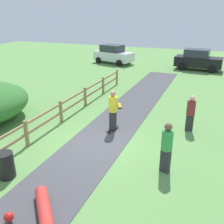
{
  "coord_description": "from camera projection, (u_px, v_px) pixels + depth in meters",
  "views": [
    {
      "loc": [
        4.13,
        -8.56,
        5.18
      ],
      "look_at": [
        0.19,
        1.15,
        1.0
      ],
      "focal_mm": 40.63,
      "sensor_mm": 36.0,
      "label": 1
    }
  ],
  "objects": [
    {
      "name": "skater_riding",
      "position": [
        113.0,
        109.0,
        11.39
      ],
      "size": [
        0.44,
        0.82,
        1.91
      ],
      "color": "black",
      "rests_on": "asphalt_path"
    },
    {
      "name": "parked_car_black",
      "position": [
        198.0,
        60.0,
        23.63
      ],
      "size": [
        4.31,
        2.23,
        1.92
      ],
      "color": "black",
      "rests_on": "ground_plane"
    },
    {
      "name": "asphalt_path",
      "position": [
        98.0,
        142.0,
        10.73
      ],
      "size": [
        2.4,
        28.0,
        0.02
      ],
      "primitive_type": "cube",
      "color": "#47474C",
      "rests_on": "ground_plane"
    },
    {
      "name": "parked_car_white",
      "position": [
        113.0,
        54.0,
        26.62
      ],
      "size": [
        4.49,
        2.78,
        1.92
      ],
      "color": "silver",
      "rests_on": "ground_plane"
    },
    {
      "name": "trash_bin",
      "position": [
        6.0,
        165.0,
        8.36
      ],
      "size": [
        0.56,
        0.56,
        0.9
      ],
      "primitive_type": "cylinder",
      "color": "black",
      "rests_on": "ground_plane"
    },
    {
      "name": "skater_fallen",
      "position": [
        41.0,
        209.0,
        6.86
      ],
      "size": [
        1.45,
        1.43,
        0.36
      ],
      "color": "red",
      "rests_on": "asphalt_path"
    },
    {
      "name": "ground_plane",
      "position": [
        98.0,
        143.0,
        10.73
      ],
      "size": [
        60.0,
        60.0,
        0.0
      ],
      "primitive_type": "plane",
      "color": "#60934C"
    },
    {
      "name": "skateboard_loose",
      "position": [
        120.0,
        105.0,
        14.74
      ],
      "size": [
        0.52,
        0.81,
        0.08
      ],
      "color": "#BF8C19",
      "rests_on": "asphalt_path"
    },
    {
      "name": "wooden_fence",
      "position": [
        45.0,
        119.0,
        11.39
      ],
      "size": [
        0.12,
        18.12,
        1.1
      ],
      "color": "#997A51",
      "rests_on": "ground_plane"
    },
    {
      "name": "bystander_green",
      "position": [
        167.0,
        145.0,
        8.44
      ],
      "size": [
        0.47,
        0.47,
        1.83
      ],
      "color": "#2D2D33",
      "rests_on": "ground_plane"
    },
    {
      "name": "bystander_maroon",
      "position": [
        191.0,
        112.0,
        11.48
      ],
      "size": [
        0.47,
        0.47,
        1.7
      ],
      "color": "#2D2D33",
      "rests_on": "ground_plane"
    }
  ]
}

